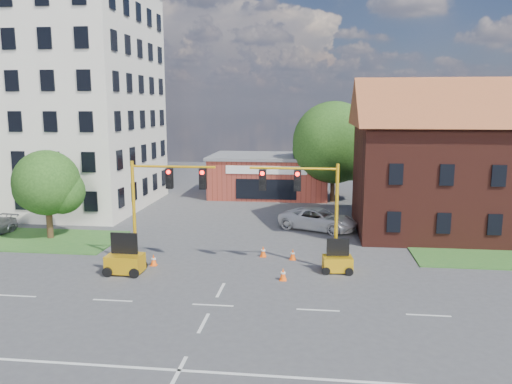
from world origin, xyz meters
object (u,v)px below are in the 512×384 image
signal_mast_west (160,200)px  trailer_east (337,262)px  signal_mast_east (308,203)px  pickup_white (318,219)px  trailer_west (125,261)px

signal_mast_west → trailer_east: size_ratio=3.30×
signal_mast_east → trailer_east: 3.79m
trailer_east → pickup_white: 9.90m
signal_mast_east → trailer_east: signal_mast_east is taller
trailer_west → trailer_east: size_ratio=1.21×
signal_mast_east → trailer_west: size_ratio=2.74×
trailer_west → signal_mast_west: bearing=55.3°
signal_mast_east → trailer_west: 10.91m
signal_mast_east → pickup_white: 9.96m
signal_mast_west → trailer_west: signal_mast_west is taller
signal_mast_east → trailer_west: bearing=-168.6°
signal_mast_east → pickup_white: size_ratio=1.04×
trailer_east → pickup_white: size_ratio=0.32×
pickup_white → signal_mast_west: bearing=156.9°
pickup_white → signal_mast_east: bearing=-162.4°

